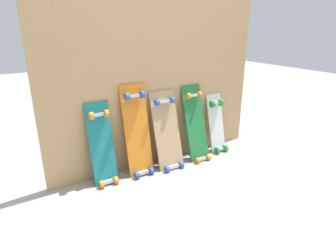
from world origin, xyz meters
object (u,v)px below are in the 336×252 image
Objects in this scene: skateboard_white at (217,126)px; skateboard_natural at (167,134)px; skateboard_teal at (102,148)px; skateboard_green at (196,127)px; skateboard_orange at (138,135)px.

skateboard_natural is at bearing -177.75° from skateboard_white.
skateboard_teal is 0.95× the size of skateboard_green.
skateboard_white is (0.27, 0.03, -0.05)m from skateboard_green.
skateboard_teal is 0.87× the size of skateboard_orange.
skateboard_orange is 1.11× the size of skateboard_natural.
skateboard_orange reaches higher than skateboard_white.
skateboard_natural is (0.56, -0.03, 0.01)m from skateboard_teal.
skateboard_teal is at bearing 177.61° from skateboard_green.
skateboard_orange is 0.85m from skateboard_white.
skateboard_white is (1.14, -0.01, -0.04)m from skateboard_teal.
skateboard_teal is at bearing 176.76° from skateboard_natural.
skateboard_orange is 0.27m from skateboard_natural.
skateboard_green is (0.57, -0.03, -0.04)m from skateboard_orange.
skateboard_natural is at bearing 179.19° from skateboard_green.
skateboard_white is (0.84, -0.00, -0.09)m from skateboard_orange.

